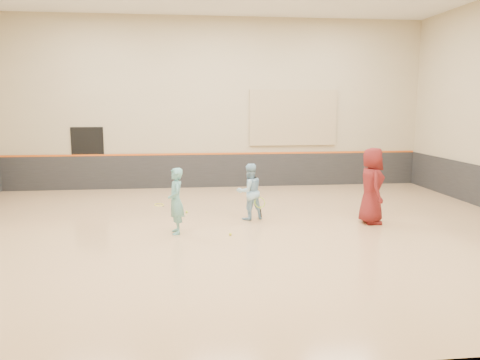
{
  "coord_description": "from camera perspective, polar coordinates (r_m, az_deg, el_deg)",
  "views": [
    {
      "loc": [
        -1.1,
        -10.79,
        2.98
      ],
      "look_at": [
        0.21,
        0.4,
        1.15
      ],
      "focal_mm": 35.0,
      "sensor_mm": 36.0,
      "label": 1
    }
  ],
  "objects": [
    {
      "name": "room",
      "position": [
        11.06,
        -0.82,
        -2.07
      ],
      "size": [
        15.04,
        12.04,
        6.22
      ],
      "color": "tan",
      "rests_on": "ground"
    },
    {
      "name": "ball_in_hand",
      "position": [
        12.13,
        16.61,
        0.42
      ],
      "size": [
        0.07,
        0.07,
        0.07
      ],
      "primitive_type": "sphere",
      "color": "#E0EF37",
      "rests_on": "young_man"
    },
    {
      "name": "doorway",
      "position": [
        17.22,
        -18.02,
        2.5
      ],
      "size": [
        1.1,
        0.05,
        2.2
      ],
      "primitive_type": "cube",
      "color": "black",
      "rests_on": "floor"
    },
    {
      "name": "acoustic_panel",
      "position": [
        17.2,
        6.51,
        7.56
      ],
      "size": [
        3.2,
        0.08,
        2.0
      ],
      "primitive_type": "cube",
      "color": "tan",
      "rests_on": "wall_back"
    },
    {
      "name": "held_racket",
      "position": [
        12.06,
        2.42,
        -2.77
      ],
      "size": [
        0.3,
        0.3,
        0.59
      ],
      "primitive_type": null,
      "color": "#AEDB30",
      "rests_on": "instructor"
    },
    {
      "name": "wainscot_back",
      "position": [
        16.97,
        -2.87,
        1.14
      ],
      "size": [
        14.9,
        0.04,
        1.2
      ],
      "primitive_type": "cube",
      "color": "#232326",
      "rests_on": "floor"
    },
    {
      "name": "ball_beside_spare",
      "position": [
        13.05,
        -6.52,
        -3.89
      ],
      "size": [
        0.07,
        0.07,
        0.07
      ],
      "primitive_type": "sphere",
      "color": "#C3E535",
      "rests_on": "floor"
    },
    {
      "name": "young_man",
      "position": [
        12.18,
        15.75,
        -0.68
      ],
      "size": [
        0.7,
        0.99,
        1.92
      ],
      "primitive_type": "imported",
      "rotation": [
        0.0,
        0.0,
        1.47
      ],
      "color": "maroon",
      "rests_on": "floor"
    },
    {
      "name": "accent_stripe",
      "position": [
        16.88,
        -2.89,
        3.22
      ],
      "size": [
        14.9,
        0.03,
        0.06
      ],
      "primitive_type": "cube",
      "color": "#D85914",
      "rests_on": "wall_back"
    },
    {
      "name": "ball_under_racket",
      "position": [
        10.78,
        -1.19,
        -6.63
      ],
      "size": [
        0.07,
        0.07,
        0.07
      ],
      "primitive_type": "sphere",
      "color": "yellow",
      "rests_on": "floor"
    },
    {
      "name": "girl",
      "position": [
        10.91,
        -7.82,
        -2.55
      ],
      "size": [
        0.45,
        0.61,
        1.54
      ],
      "primitive_type": "imported",
      "rotation": [
        0.0,
        0.0,
        -1.43
      ],
      "color": "#65AFB0",
      "rests_on": "floor"
    },
    {
      "name": "spare_racket",
      "position": [
        14.17,
        -9.85,
        -2.86
      ],
      "size": [
        0.63,
        0.63,
        0.1
      ],
      "primitive_type": null,
      "color": "yellow",
      "rests_on": "floor"
    },
    {
      "name": "instructor",
      "position": [
        12.15,
        1.16,
        -1.42
      ],
      "size": [
        0.86,
        0.77,
        1.47
      ],
      "primitive_type": "imported",
      "rotation": [
        0.0,
        0.0,
        3.49
      ],
      "color": "#96C8E8",
      "rests_on": "floor"
    }
  ]
}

